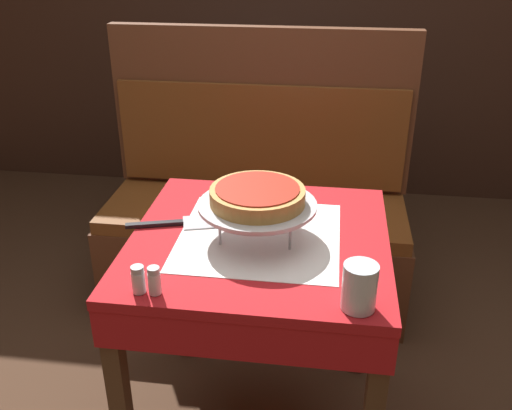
{
  "coord_description": "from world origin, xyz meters",
  "views": [
    {
      "loc": [
        0.19,
        -1.45,
        1.61
      ],
      "look_at": [
        -0.01,
        -0.04,
        0.9
      ],
      "focal_mm": 40.0,
      "sensor_mm": 36.0,
      "label": 1
    }
  ],
  "objects_px": {
    "salt_shaker": "(138,280)",
    "deep_dish_pizza": "(257,195)",
    "dining_table_rear": "(263,114)",
    "pizza_server": "(176,223)",
    "pizza_pan_stand": "(257,206)",
    "water_glass_near": "(360,287)",
    "pepper_shaker": "(154,281)",
    "dining_table_front": "(259,265)",
    "booth_bench": "(256,228)",
    "condiment_caddy": "(281,88)"
  },
  "relations": [
    {
      "from": "salt_shaker",
      "to": "deep_dish_pizza",
      "type": "bearing_deg",
      "value": 51.1
    },
    {
      "from": "dining_table_rear",
      "to": "pizza_server",
      "type": "distance_m",
      "value": 1.5
    },
    {
      "from": "dining_table_rear",
      "to": "pizza_pan_stand",
      "type": "relative_size",
      "value": 2.28
    },
    {
      "from": "water_glass_near",
      "to": "pepper_shaker",
      "type": "distance_m",
      "value": 0.5
    },
    {
      "from": "pepper_shaker",
      "to": "dining_table_rear",
      "type": "bearing_deg",
      "value": 88.8
    },
    {
      "from": "dining_table_front",
      "to": "salt_shaker",
      "type": "relative_size",
      "value": 10.59
    },
    {
      "from": "dining_table_front",
      "to": "water_glass_near",
      "type": "distance_m",
      "value": 0.45
    },
    {
      "from": "water_glass_near",
      "to": "pepper_shaker",
      "type": "bearing_deg",
      "value": -178.93
    },
    {
      "from": "pizza_server",
      "to": "salt_shaker",
      "type": "distance_m",
      "value": 0.36
    },
    {
      "from": "pizza_server",
      "to": "salt_shaker",
      "type": "xyz_separation_m",
      "value": [
        0.0,
        -0.36,
        0.03
      ]
    },
    {
      "from": "dining_table_rear",
      "to": "pizza_server",
      "type": "xyz_separation_m",
      "value": [
        -0.08,
        -1.49,
        0.11
      ]
    },
    {
      "from": "booth_bench",
      "to": "deep_dish_pizza",
      "type": "bearing_deg",
      "value": -81.8
    },
    {
      "from": "pizza_pan_stand",
      "to": "pizza_server",
      "type": "xyz_separation_m",
      "value": [
        -0.26,
        0.04,
        -0.1
      ]
    },
    {
      "from": "salt_shaker",
      "to": "condiment_caddy",
      "type": "distance_m",
      "value": 1.85
    },
    {
      "from": "dining_table_rear",
      "to": "salt_shaker",
      "type": "relative_size",
      "value": 10.61
    },
    {
      "from": "deep_dish_pizza",
      "to": "water_glass_near",
      "type": "bearing_deg",
      "value": -47.12
    },
    {
      "from": "pizza_server",
      "to": "pizza_pan_stand",
      "type": "bearing_deg",
      "value": -9.25
    },
    {
      "from": "booth_bench",
      "to": "pizza_server",
      "type": "relative_size",
      "value": 4.81
    },
    {
      "from": "booth_bench",
      "to": "salt_shaker",
      "type": "distance_m",
      "value": 1.25
    },
    {
      "from": "booth_bench",
      "to": "deep_dish_pizza",
      "type": "relative_size",
      "value": 4.96
    },
    {
      "from": "booth_bench",
      "to": "condiment_caddy",
      "type": "relative_size",
      "value": 8.18
    },
    {
      "from": "pepper_shaker",
      "to": "deep_dish_pizza",
      "type": "bearing_deg",
      "value": 55.89
    },
    {
      "from": "deep_dish_pizza",
      "to": "water_glass_near",
      "type": "relative_size",
      "value": 2.31
    },
    {
      "from": "condiment_caddy",
      "to": "deep_dish_pizza",
      "type": "bearing_deg",
      "value": -86.9
    },
    {
      "from": "dining_table_rear",
      "to": "deep_dish_pizza",
      "type": "xyz_separation_m",
      "value": [
        0.18,
        -1.53,
        0.24
      ]
    },
    {
      "from": "dining_table_front",
      "to": "pizza_pan_stand",
      "type": "xyz_separation_m",
      "value": [
        -0.01,
        -0.01,
        0.2
      ]
    },
    {
      "from": "dining_table_front",
      "to": "booth_bench",
      "type": "bearing_deg",
      "value": 98.63
    },
    {
      "from": "pizza_server",
      "to": "salt_shaker",
      "type": "relative_size",
      "value": 3.82
    },
    {
      "from": "pizza_server",
      "to": "water_glass_near",
      "type": "relative_size",
      "value": 2.38
    },
    {
      "from": "pizza_pan_stand",
      "to": "dining_table_rear",
      "type": "bearing_deg",
      "value": 96.53
    },
    {
      "from": "dining_table_rear",
      "to": "booth_bench",
      "type": "height_order",
      "value": "booth_bench"
    },
    {
      "from": "dining_table_front",
      "to": "condiment_caddy",
      "type": "distance_m",
      "value": 1.52
    },
    {
      "from": "dining_table_rear",
      "to": "water_glass_near",
      "type": "height_order",
      "value": "water_glass_near"
    },
    {
      "from": "pizza_server",
      "to": "condiment_caddy",
      "type": "height_order",
      "value": "condiment_caddy"
    },
    {
      "from": "dining_table_front",
      "to": "pepper_shaker",
      "type": "bearing_deg",
      "value": -124.09
    },
    {
      "from": "dining_table_front",
      "to": "pizza_server",
      "type": "height_order",
      "value": "pizza_server"
    },
    {
      "from": "pizza_pan_stand",
      "to": "pepper_shaker",
      "type": "height_order",
      "value": "pizza_pan_stand"
    },
    {
      "from": "pepper_shaker",
      "to": "pizza_server",
      "type": "bearing_deg",
      "value": 97.06
    },
    {
      "from": "water_glass_near",
      "to": "salt_shaker",
      "type": "relative_size",
      "value": 1.61
    },
    {
      "from": "salt_shaker",
      "to": "pepper_shaker",
      "type": "height_order",
      "value": "same"
    },
    {
      "from": "pizza_pan_stand",
      "to": "salt_shaker",
      "type": "xyz_separation_m",
      "value": [
        -0.26,
        -0.32,
        -0.06
      ]
    },
    {
      "from": "dining_table_rear",
      "to": "condiment_caddy",
      "type": "distance_m",
      "value": 0.18
    },
    {
      "from": "deep_dish_pizza",
      "to": "pepper_shaker",
      "type": "relative_size",
      "value": 3.66
    },
    {
      "from": "dining_table_rear",
      "to": "pizza_pan_stand",
      "type": "xyz_separation_m",
      "value": [
        0.18,
        -1.53,
        0.21
      ]
    },
    {
      "from": "dining_table_rear",
      "to": "pepper_shaker",
      "type": "xyz_separation_m",
      "value": [
        -0.04,
        -1.85,
        0.14
      ]
    },
    {
      "from": "dining_table_rear",
      "to": "condiment_caddy",
      "type": "relative_size",
      "value": 4.73
    },
    {
      "from": "dining_table_front",
      "to": "pizza_pan_stand",
      "type": "distance_m",
      "value": 0.2
    },
    {
      "from": "pizza_server",
      "to": "dining_table_rear",
      "type": "bearing_deg",
      "value": 86.81
    },
    {
      "from": "pizza_pan_stand",
      "to": "condiment_caddy",
      "type": "bearing_deg",
      "value": 93.1
    },
    {
      "from": "water_glass_near",
      "to": "pepper_shaker",
      "type": "relative_size",
      "value": 1.59
    }
  ]
}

